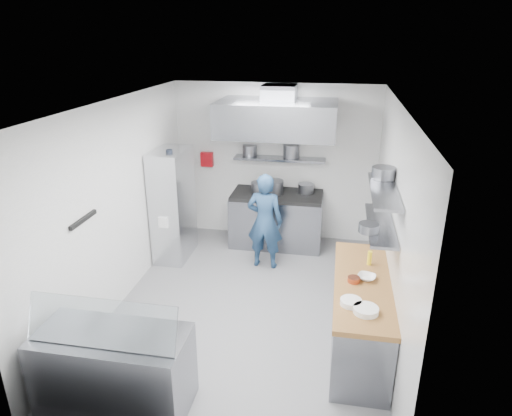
% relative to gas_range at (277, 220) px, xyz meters
% --- Properties ---
extents(floor, '(5.00, 5.00, 0.00)m').
position_rel_gas_range_xyz_m(floor, '(-0.10, -2.10, -0.45)').
color(floor, slate).
rests_on(floor, ground).
extents(ceiling, '(5.00, 5.00, 0.00)m').
position_rel_gas_range_xyz_m(ceiling, '(-0.10, -2.10, 2.35)').
color(ceiling, silver).
rests_on(ceiling, wall_back).
extents(wall_back, '(3.60, 2.80, 0.02)m').
position_rel_gas_range_xyz_m(wall_back, '(-0.10, 0.40, 0.95)').
color(wall_back, white).
rests_on(wall_back, floor).
extents(wall_front, '(3.60, 2.80, 0.02)m').
position_rel_gas_range_xyz_m(wall_front, '(-0.10, -4.60, 0.95)').
color(wall_front, white).
rests_on(wall_front, floor).
extents(wall_left, '(2.80, 5.00, 0.02)m').
position_rel_gas_range_xyz_m(wall_left, '(-1.90, -2.10, 0.95)').
color(wall_left, white).
rests_on(wall_left, floor).
extents(wall_right, '(2.80, 5.00, 0.02)m').
position_rel_gas_range_xyz_m(wall_right, '(1.70, -2.10, 0.95)').
color(wall_right, white).
rests_on(wall_right, floor).
extents(gas_range, '(1.60, 0.80, 0.90)m').
position_rel_gas_range_xyz_m(gas_range, '(0.00, 0.00, 0.00)').
color(gas_range, gray).
rests_on(gas_range, floor).
extents(cooktop, '(1.57, 0.78, 0.06)m').
position_rel_gas_range_xyz_m(cooktop, '(0.00, 0.00, 0.48)').
color(cooktop, black).
rests_on(cooktop, gas_range).
extents(stock_pot_left, '(0.30, 0.30, 0.20)m').
position_rel_gas_range_xyz_m(stock_pot_left, '(-0.30, -0.04, 0.61)').
color(stock_pot_left, slate).
rests_on(stock_pot_left, cooktop).
extents(stock_pot_mid, '(0.32, 0.32, 0.24)m').
position_rel_gas_range_xyz_m(stock_pot_mid, '(-0.05, -0.01, 0.63)').
color(stock_pot_mid, slate).
rests_on(stock_pot_mid, cooktop).
extents(stock_pot_right, '(0.27, 0.27, 0.16)m').
position_rel_gas_range_xyz_m(stock_pot_right, '(0.49, 0.14, 0.59)').
color(stock_pot_right, slate).
rests_on(stock_pot_right, cooktop).
extents(over_range_shelf, '(1.60, 0.30, 0.04)m').
position_rel_gas_range_xyz_m(over_range_shelf, '(0.00, 0.24, 1.07)').
color(over_range_shelf, gray).
rests_on(over_range_shelf, wall_back).
extents(shelf_pot_a, '(0.25, 0.25, 0.18)m').
position_rel_gas_range_xyz_m(shelf_pot_a, '(-0.55, 0.34, 1.18)').
color(shelf_pot_a, slate).
rests_on(shelf_pot_a, over_range_shelf).
extents(shelf_pot_b, '(0.28, 0.28, 0.22)m').
position_rel_gas_range_xyz_m(shelf_pot_b, '(0.19, 0.32, 1.20)').
color(shelf_pot_b, slate).
rests_on(shelf_pot_b, over_range_shelf).
extents(extractor_hood, '(1.90, 1.15, 0.55)m').
position_rel_gas_range_xyz_m(extractor_hood, '(0.00, -0.18, 1.85)').
color(extractor_hood, gray).
rests_on(extractor_hood, wall_back).
extents(hood_duct, '(0.55, 0.55, 0.24)m').
position_rel_gas_range_xyz_m(hood_duct, '(0.00, 0.05, 2.23)').
color(hood_duct, slate).
rests_on(hood_duct, extractor_hood).
extents(red_firebox, '(0.22, 0.10, 0.26)m').
position_rel_gas_range_xyz_m(red_firebox, '(-1.35, 0.34, 0.97)').
color(red_firebox, '#AE0D16').
rests_on(red_firebox, wall_back).
extents(chef, '(0.59, 0.41, 1.57)m').
position_rel_gas_range_xyz_m(chef, '(-0.07, -0.87, 0.34)').
color(chef, navy).
rests_on(chef, floor).
extents(wire_rack, '(0.50, 0.90, 1.85)m').
position_rel_gas_range_xyz_m(wire_rack, '(-1.63, -0.77, 0.48)').
color(wire_rack, silver).
rests_on(wire_rack, floor).
extents(rack_bin_a, '(0.15, 0.19, 0.17)m').
position_rel_gas_range_xyz_m(rack_bin_a, '(-1.63, -1.16, 0.35)').
color(rack_bin_a, white).
rests_on(rack_bin_a, wire_rack).
extents(rack_bin_b, '(0.14, 0.17, 0.15)m').
position_rel_gas_range_xyz_m(rack_bin_b, '(-1.63, -0.81, 0.85)').
color(rack_bin_b, yellow).
rests_on(rack_bin_b, wire_rack).
extents(rack_jar, '(0.10, 0.10, 0.18)m').
position_rel_gas_range_xyz_m(rack_jar, '(-1.58, -0.90, 1.35)').
color(rack_jar, black).
rests_on(rack_jar, wire_rack).
extents(knife_strip, '(0.04, 0.55, 0.05)m').
position_rel_gas_range_xyz_m(knife_strip, '(-1.88, -3.00, 1.10)').
color(knife_strip, black).
rests_on(knife_strip, wall_left).
extents(prep_counter_base, '(0.62, 2.00, 0.84)m').
position_rel_gas_range_xyz_m(prep_counter_base, '(1.38, -2.70, -0.03)').
color(prep_counter_base, gray).
rests_on(prep_counter_base, floor).
extents(prep_counter_top, '(0.65, 2.04, 0.06)m').
position_rel_gas_range_xyz_m(prep_counter_top, '(1.38, -2.70, 0.42)').
color(prep_counter_top, brown).
rests_on(prep_counter_top, prep_counter_base).
extents(plate_stack_a, '(0.26, 0.26, 0.06)m').
position_rel_gas_range_xyz_m(plate_stack_a, '(1.38, -3.34, 0.48)').
color(plate_stack_a, white).
rests_on(plate_stack_a, prep_counter_top).
extents(plate_stack_b, '(0.23, 0.23, 0.06)m').
position_rel_gas_range_xyz_m(plate_stack_b, '(1.24, -3.22, 0.48)').
color(plate_stack_b, white).
rests_on(plate_stack_b, prep_counter_top).
extents(copper_pan, '(0.14, 0.14, 0.06)m').
position_rel_gas_range_xyz_m(copper_pan, '(1.27, -2.73, 0.48)').
color(copper_pan, '#B85333').
rests_on(copper_pan, prep_counter_top).
extents(squeeze_bottle, '(0.06, 0.06, 0.18)m').
position_rel_gas_range_xyz_m(squeeze_bottle, '(1.47, -2.27, 0.54)').
color(squeeze_bottle, yellow).
rests_on(squeeze_bottle, prep_counter_top).
extents(mixing_bowl, '(0.26, 0.26, 0.05)m').
position_rel_gas_range_xyz_m(mixing_bowl, '(1.42, -2.65, 0.48)').
color(mixing_bowl, white).
rests_on(mixing_bowl, prep_counter_top).
extents(wall_shelf_lower, '(0.30, 1.30, 0.04)m').
position_rel_gas_range_xyz_m(wall_shelf_lower, '(1.54, -2.40, 1.05)').
color(wall_shelf_lower, gray).
rests_on(wall_shelf_lower, wall_right).
extents(wall_shelf_upper, '(0.30, 1.30, 0.04)m').
position_rel_gas_range_xyz_m(wall_shelf_upper, '(1.54, -2.40, 1.47)').
color(wall_shelf_upper, gray).
rests_on(wall_shelf_upper, wall_right).
extents(shelf_pot_c, '(0.23, 0.23, 0.10)m').
position_rel_gas_range_xyz_m(shelf_pot_c, '(1.39, -2.69, 1.12)').
color(shelf_pot_c, slate).
rests_on(shelf_pot_c, wall_shelf_lower).
extents(shelf_pot_d, '(0.28, 0.28, 0.14)m').
position_rel_gas_range_xyz_m(shelf_pot_d, '(1.55, -2.00, 1.56)').
color(shelf_pot_d, slate).
rests_on(shelf_pot_d, wall_shelf_upper).
extents(display_case, '(1.50, 0.70, 0.85)m').
position_rel_gas_range_xyz_m(display_case, '(-1.06, -4.10, -0.03)').
color(display_case, gray).
rests_on(display_case, floor).
extents(display_glass, '(1.47, 0.19, 0.42)m').
position_rel_gas_range_xyz_m(display_glass, '(-1.06, -4.22, 0.62)').
color(display_glass, silver).
rests_on(display_glass, display_case).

